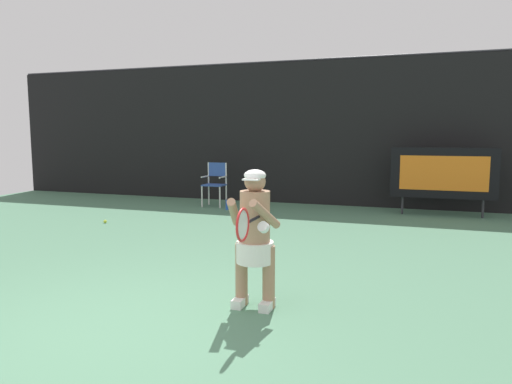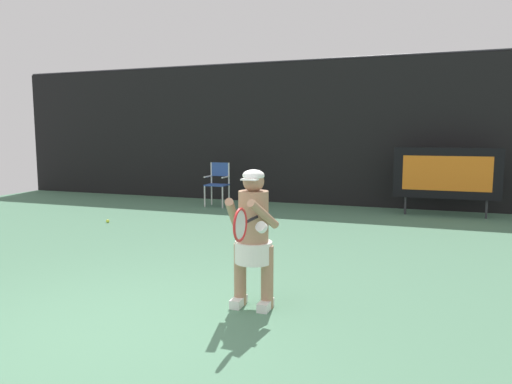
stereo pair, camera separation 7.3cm
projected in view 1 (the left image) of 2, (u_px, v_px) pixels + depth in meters
name	position (u px, v px, depth m)	size (l,w,h in m)	color
ground	(94.00, 346.00, 4.04)	(18.00, 22.00, 0.03)	#4C795C
backdrop_screen	(312.00, 133.00, 11.96)	(18.00, 0.12, 3.66)	black
scoreboard	(443.00, 173.00, 10.26)	(2.20, 0.21, 1.50)	black
umpire_chair	(215.00, 181.00, 11.73)	(0.52, 0.44, 1.08)	white
water_bottle	(227.00, 205.00, 11.20)	(0.07, 0.07, 0.27)	blue
tennis_player	(255.00, 234.00, 4.85)	(0.53, 0.61, 1.44)	white
tennis_racket	(244.00, 224.00, 4.26)	(0.03, 0.60, 0.31)	black
tennis_ball_loose	(105.00, 221.00, 9.54)	(0.07, 0.07, 0.07)	#CCDB3D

